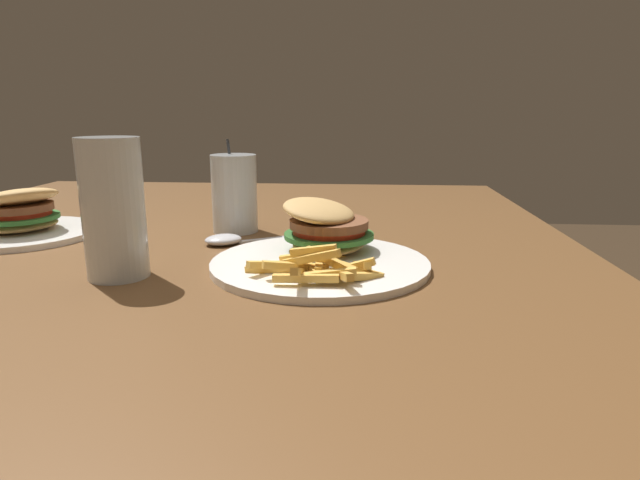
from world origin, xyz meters
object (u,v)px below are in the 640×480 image
(meal_plate_near, at_px, (323,245))
(spoon, at_px, (228,239))
(juice_glass, at_px, (235,196))
(beer_glass, at_px, (114,214))
(meal_plate_far, at_px, (20,220))

(meal_plate_near, bearing_deg, spoon, 59.67)
(spoon, bearing_deg, juice_glass, -114.07)
(beer_glass, xyz_separation_m, juice_glass, (0.27, -0.09, -0.02))
(juice_glass, bearing_deg, spoon, -174.41)
(beer_glass, height_order, spoon, beer_glass)
(meal_plate_near, distance_m, spoon, 0.19)
(spoon, bearing_deg, meal_plate_near, 120.00)
(spoon, distance_m, meal_plate_far, 0.37)
(meal_plate_near, relative_size, spoon, 1.68)
(meal_plate_near, distance_m, meal_plate_far, 0.54)
(meal_plate_near, height_order, spoon, meal_plate_near)
(beer_glass, relative_size, juice_glass, 1.11)
(juice_glass, height_order, spoon, juice_glass)
(meal_plate_near, xyz_separation_m, beer_glass, (-0.09, 0.26, 0.06))
(beer_glass, height_order, juice_glass, beer_glass)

